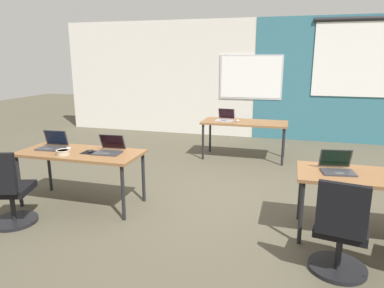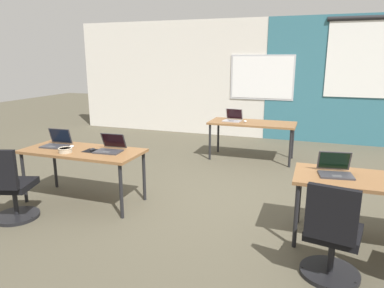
% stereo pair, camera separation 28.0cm
% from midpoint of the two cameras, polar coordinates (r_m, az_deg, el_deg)
% --- Properties ---
extents(ground_plane, '(24.00, 24.00, 0.00)m').
position_cam_midpoint_polar(ground_plane, '(4.89, 6.45, -9.20)').
color(ground_plane, '#4C4738').
extents(back_wall_assembly, '(10.00, 0.27, 2.80)m').
position_cam_midpoint_polar(back_wall_assembly, '(8.65, 13.61, 10.14)').
color(back_wall_assembly, silver).
rests_on(back_wall_assembly, ground).
extents(desk_near_left, '(1.60, 0.70, 0.72)m').
position_cam_midpoint_polar(desk_near_left, '(4.84, -15.69, -1.61)').
color(desk_near_left, brown).
rests_on(desk_near_left, ground).
extents(desk_near_right, '(1.60, 0.70, 0.72)m').
position_cam_midpoint_polar(desk_near_right, '(4.07, 29.50, -5.84)').
color(desk_near_right, brown).
rests_on(desk_near_right, ground).
extents(desk_far_center, '(1.60, 0.70, 0.72)m').
position_cam_midpoint_polar(desk_far_center, '(6.78, 10.87, 2.98)').
color(desk_far_center, brown).
rests_on(desk_far_center, ground).
extents(laptop_near_left_inner, '(0.35, 0.34, 0.22)m').
position_cam_midpoint_polar(laptop_near_left_inner, '(4.65, -11.43, -0.59)').
color(laptop_near_left_inner, '#333338').
rests_on(laptop_near_left_inner, desk_near_left).
extents(mousepad_near_left_inner, '(0.22, 0.19, 0.00)m').
position_cam_midpoint_polar(mousepad_near_left_inner, '(4.72, -14.17, -1.10)').
color(mousepad_near_left_inner, black).
rests_on(mousepad_near_left_inner, desk_near_left).
extents(mouse_near_left_inner, '(0.07, 0.11, 0.03)m').
position_cam_midpoint_polar(mouse_near_left_inner, '(4.72, -14.19, -0.88)').
color(mouse_near_left_inner, black).
rests_on(mouse_near_left_inner, mousepad_near_left_inner).
extents(laptop_far_left, '(0.35, 0.32, 0.23)m').
position_cam_midpoint_polar(laptop_far_left, '(6.83, 7.78, 4.12)').
color(laptop_far_left, '#9E9EA3').
rests_on(laptop_far_left, desk_far_center).
extents(mouse_far_left, '(0.06, 0.10, 0.03)m').
position_cam_midpoint_polar(mouse_far_left, '(6.75, 9.78, 3.65)').
color(mouse_far_left, silver).
rests_on(mouse_far_left, desk_far_center).
extents(laptop_near_right_inner, '(0.37, 0.35, 0.23)m').
position_cam_midpoint_polar(laptop_near_right_inner, '(4.00, 24.03, -3.88)').
color(laptop_near_right_inner, '#333338').
rests_on(laptop_near_right_inner, desk_near_right).
extents(chair_near_right_inner, '(0.52, 0.57, 0.92)m').
position_cam_midpoint_polar(chair_near_right_inner, '(3.41, 23.94, -14.06)').
color(chair_near_right_inner, black).
rests_on(chair_near_right_inner, ground).
extents(laptop_near_left_end, '(0.35, 0.31, 0.23)m').
position_cam_midpoint_polar(laptop_near_left_end, '(5.12, -19.60, 0.21)').
color(laptop_near_left_end, '#333338').
rests_on(laptop_near_left_end, desk_near_left).
extents(mouse_near_left_end, '(0.08, 0.11, 0.03)m').
position_cam_midpoint_polar(mouse_near_left_end, '(4.97, -17.41, -0.41)').
color(mouse_near_left_end, silver).
rests_on(mouse_near_left_end, desk_near_left).
extents(chair_near_left_end, '(0.55, 0.60, 0.92)m').
position_cam_midpoint_polar(chair_near_left_end, '(4.64, -25.76, -6.83)').
color(chair_near_left_end, black).
rests_on(chair_near_left_end, ground).
extents(snack_bowl, '(0.18, 0.18, 0.06)m').
position_cam_midpoint_polar(snack_bowl, '(4.74, -18.24, -0.91)').
color(snack_bowl, tan).
rests_on(snack_bowl, desk_near_left).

